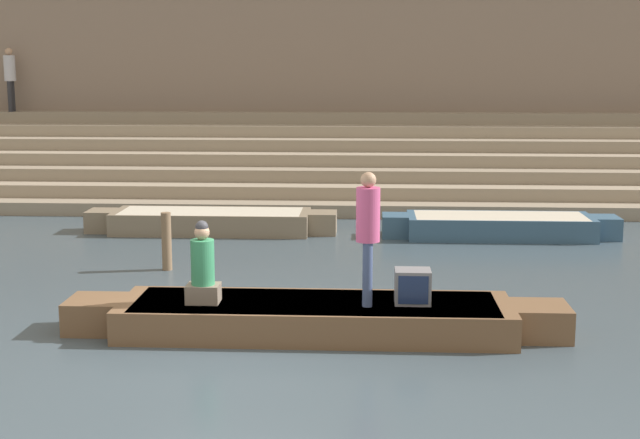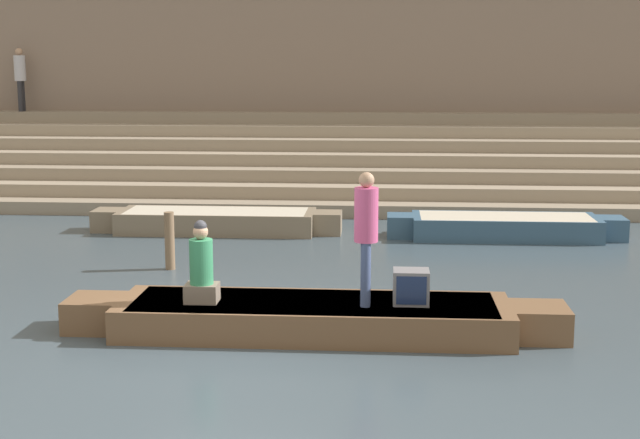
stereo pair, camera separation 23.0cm
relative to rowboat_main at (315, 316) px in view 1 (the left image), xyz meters
name	(u,v)px [view 1 (the left image)]	position (x,y,z in m)	size (l,w,h in m)	color
ground_plane	(232,338)	(-1.08, -0.26, -0.24)	(120.00, 120.00, 0.00)	#3D4C56
ghat_steps	(302,168)	(-1.08, 12.22, 0.54)	(36.00, 5.31, 2.16)	gray
back_wall	(308,66)	(-1.08, 14.71, 3.21)	(34.20, 1.28, 6.95)	#7F6B5B
rowboat_main	(315,316)	(0.00, 0.00, 0.00)	(6.70, 1.54, 0.44)	brown
person_standing	(368,228)	(0.69, -0.10, 1.23)	(0.31, 0.31, 1.76)	#3D4C75
person_rowing	(203,269)	(-1.48, -0.11, 0.66)	(0.44, 0.34, 1.11)	#756656
tv_set	(413,286)	(1.29, 0.00, 0.43)	(0.47, 0.40, 0.46)	slate
moored_boat_shore	(212,221)	(-2.62, 7.01, 0.01)	(5.32, 1.29, 0.46)	#756651
moored_boat_distant	(500,226)	(3.42, 6.78, 0.01)	(4.84, 1.29, 0.46)	#33516B
mooring_post	(167,241)	(-2.80, 3.54, 0.27)	(0.17, 0.17, 1.02)	brown
person_on_steps	(10,75)	(-9.54, 13.74, 2.98)	(0.32, 0.32, 1.80)	#28282D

